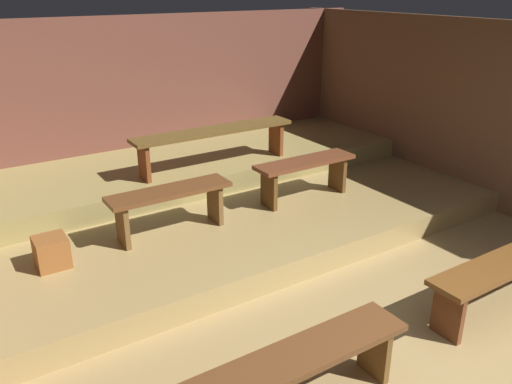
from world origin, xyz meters
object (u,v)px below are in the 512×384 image
at_px(bench_middle_center, 214,136).
at_px(bench_lower_right, 305,169).
at_px(bench_lower_left, 170,200).
at_px(wooden_crate_lower, 52,252).
at_px(bench_floor_left, 270,378).

bearing_deg(bench_middle_center, bench_lower_right, -55.91).
bearing_deg(bench_lower_right, bench_lower_left, 180.00).
distance_m(bench_lower_right, wooden_crate_lower, 2.86).
height_order(bench_lower_left, bench_middle_center, bench_middle_center).
bearing_deg(bench_lower_left, bench_middle_center, 43.06).
height_order(bench_floor_left, bench_lower_left, bench_lower_left).
relative_size(bench_floor_left, wooden_crate_lower, 7.25).
height_order(bench_lower_right, wooden_crate_lower, bench_lower_right).
xyz_separation_m(bench_floor_left, bench_middle_center, (1.47, 3.36, 0.48)).
bearing_deg(wooden_crate_lower, bench_floor_left, -72.81).
distance_m(bench_lower_right, bench_middle_center, 1.19).
relative_size(bench_floor_left, bench_middle_center, 0.97).
relative_size(bench_floor_left, bench_lower_right, 1.62).
height_order(bench_lower_left, bench_lower_right, same).
distance_m(bench_floor_left, bench_middle_center, 3.70).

